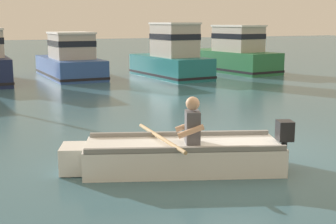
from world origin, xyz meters
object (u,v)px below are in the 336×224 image
moored_boat_teal (171,58)px  moored_boat_green (233,55)px  moored_boat_blue (70,61)px  rowboat_with_person (179,155)px

moored_boat_teal → moored_boat_green: moored_boat_teal is taller
moored_boat_blue → moored_boat_teal: moored_boat_teal is taller
moored_boat_blue → moored_boat_teal: bearing=-25.9°
rowboat_with_person → moored_boat_green: 15.82m
moored_boat_teal → rowboat_with_person: bearing=-115.3°
rowboat_with_person → moored_boat_green: (9.32, 12.77, 0.57)m
moored_boat_teal → moored_boat_green: 3.87m
moored_boat_green → moored_boat_blue: bearing=172.9°
moored_boat_blue → moored_boat_green: (7.66, -0.95, 0.10)m
moored_boat_blue → moored_boat_green: 7.72m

